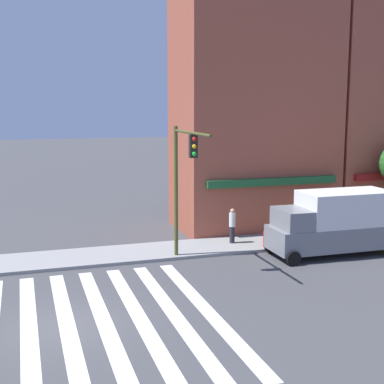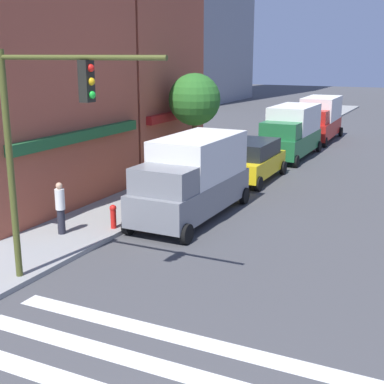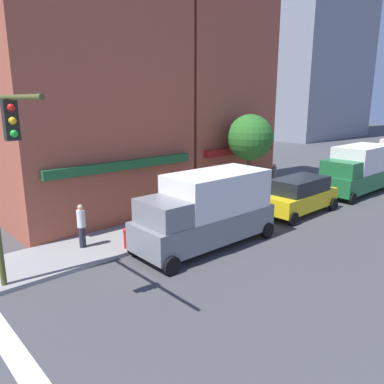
# 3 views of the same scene
# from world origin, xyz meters

# --- Properties ---
(storefront_row) EXTENTS (15.93, 5.30, 15.68)m
(storefront_row) POSITION_xyz_m (15.28, 11.50, 7.67)
(storefront_row) COLOR #9E4C38
(storefront_row) RESTS_ON ground_plane
(box_truck_grey) EXTENTS (6.22, 2.42, 3.04)m
(box_truck_grey) POSITION_xyz_m (12.93, 4.70, 1.59)
(box_truck_grey) COLOR slate
(box_truck_grey) RESTS_ON ground_plane
(suv_yellow) EXTENTS (4.72, 2.12, 1.94)m
(suv_yellow) POSITION_xyz_m (19.69, 4.70, 1.03)
(suv_yellow) COLOR yellow
(suv_yellow) RESTS_ON ground_plane
(box_truck_green) EXTENTS (6.21, 2.42, 3.04)m
(box_truck_green) POSITION_xyz_m (26.35, 4.70, 1.59)
(box_truck_green) COLOR #1E6638
(box_truck_green) RESTS_ON ground_plane
(pedestrian_grey_coat) EXTENTS (0.32, 0.32, 1.77)m
(pedestrian_grey_coat) POSITION_xyz_m (22.41, 8.30, 1.07)
(pedestrian_grey_coat) COLOR #23232D
(pedestrian_grey_coat) RESTS_ON sidewalk_left
(pedestrian_white_shirt) EXTENTS (0.32, 0.32, 1.77)m
(pedestrian_white_shirt) POSITION_xyz_m (8.85, 7.64, 1.07)
(pedestrian_white_shirt) COLOR #23232D
(pedestrian_white_shirt) RESTS_ON sidewalk_left
(fire_hydrant) EXTENTS (0.24, 0.24, 0.84)m
(fire_hydrant) POSITION_xyz_m (10.10, 6.40, 0.61)
(fire_hydrant) COLOR red
(fire_hydrant) RESTS_ON sidewalk_left
(street_tree) EXTENTS (2.52, 2.52, 4.99)m
(street_tree) POSITION_xyz_m (18.90, 7.50, 3.86)
(street_tree) COLOR brown
(street_tree) RESTS_ON sidewalk_left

